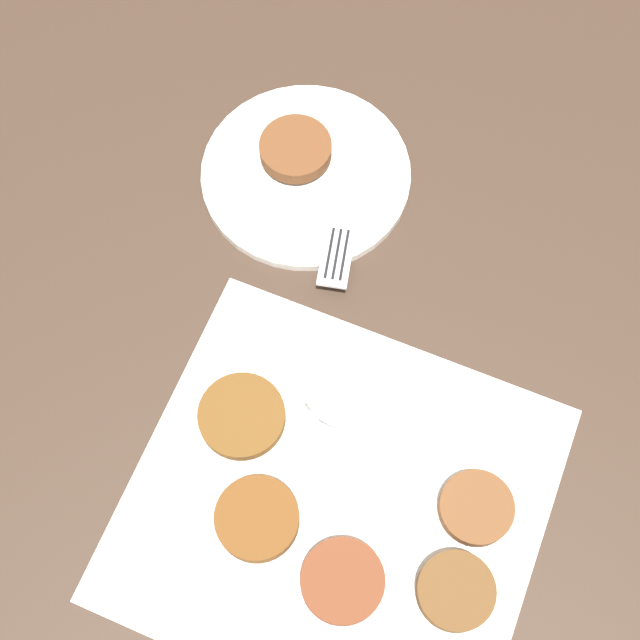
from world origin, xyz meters
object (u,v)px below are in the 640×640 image
sauce_bowl (366,439)px  serving_plate (306,173)px  fritter_on_plate (296,149)px  fork (342,223)px

sauce_bowl → serving_plate: size_ratio=0.55×
sauce_bowl → fritter_on_plate: sauce_bowl is taller
serving_plate → fork: 0.07m
fork → fritter_on_plate: bearing=-32.0°
fork → serving_plate: bearing=-32.0°
sauce_bowl → fritter_on_plate: bearing=-49.6°
fritter_on_plate → serving_plate: bearing=147.7°
fork → sauce_bowl: bearing=123.0°
fritter_on_plate → sauce_bowl: bearing=130.4°
serving_plate → sauce_bowl: bearing=129.2°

